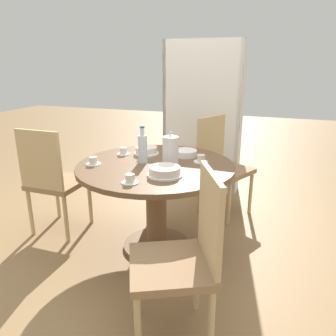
# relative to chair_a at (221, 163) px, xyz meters

# --- Properties ---
(ground_plane) EXTENTS (14.00, 14.00, 0.00)m
(ground_plane) POSITION_rel_chair_a_xyz_m (-0.35, -0.84, -0.50)
(ground_plane) COLOR #937047
(dining_table) EXTENTS (1.19, 1.19, 0.71)m
(dining_table) POSITION_rel_chair_a_xyz_m (-0.35, -0.84, 0.04)
(dining_table) COLOR brown
(dining_table) RESTS_ON ground_plane
(chair_a) EXTENTS (0.56, 0.56, 0.94)m
(chair_a) POSITION_rel_chair_a_xyz_m (0.00, 0.00, 0.00)
(chair_a) COLOR tan
(chair_a) RESTS_ON ground_plane
(chair_b) EXTENTS (0.42, 0.42, 0.94)m
(chair_b) POSITION_rel_chair_a_xyz_m (-1.25, -0.90, 0.00)
(chair_b) COLOR tan
(chair_b) RESTS_ON ground_plane
(chair_c) EXTENTS (0.56, 0.56, 0.94)m
(chair_c) POSITION_rel_chair_a_xyz_m (0.11, -1.63, 0.00)
(chair_c) COLOR tan
(chair_c) RESTS_ON ground_plane
(bookshelf) EXTENTS (0.86, 0.28, 1.67)m
(bookshelf) POSITION_rel_chair_a_xyz_m (-0.33, 0.55, 0.32)
(bookshelf) COLOR silver
(bookshelf) RESTS_ON ground_plane
(coffee_pot) EXTENTS (0.12, 0.12, 0.25)m
(coffee_pot) POSITION_rel_chair_a_xyz_m (-0.23, -0.83, 0.32)
(coffee_pot) COLOR silver
(coffee_pot) RESTS_ON dining_table
(water_bottle) EXTENTS (0.07, 0.07, 0.28)m
(water_bottle) POSITION_rel_chair_a_xyz_m (-0.45, -0.83, 0.32)
(water_bottle) COLOR silver
(water_bottle) RESTS_ON dining_table
(cake_main) EXTENTS (0.24, 0.24, 0.06)m
(cake_main) POSITION_rel_chair_a_xyz_m (-0.19, -1.07, 0.24)
(cake_main) COLOR white
(cake_main) RESTS_ON dining_table
(cake_second) EXTENTS (0.21, 0.21, 0.06)m
(cake_second) POSITION_rel_chair_a_xyz_m (-0.52, -0.61, 0.24)
(cake_second) COLOR white
(cake_second) RESTS_ON dining_table
(cup_a) EXTENTS (0.11, 0.11, 0.06)m
(cup_a) POSITION_rel_chair_a_xyz_m (-0.36, -1.27, 0.23)
(cup_a) COLOR white
(cup_a) RESTS_ON dining_table
(cup_b) EXTENTS (0.11, 0.11, 0.06)m
(cup_b) POSITION_rel_chair_a_xyz_m (-0.69, -0.68, 0.23)
(cup_b) COLOR white
(cup_b) RESTS_ON dining_table
(cup_c) EXTENTS (0.11, 0.11, 0.06)m
(cup_c) POSITION_rel_chair_a_xyz_m (-0.04, -0.69, 0.23)
(cup_c) COLOR white
(cup_c) RESTS_ON dining_table
(cup_d) EXTENTS (0.11, 0.11, 0.06)m
(cup_d) POSITION_rel_chair_a_xyz_m (-0.78, -1.01, 0.23)
(cup_d) COLOR white
(cup_d) RESTS_ON dining_table
(plate_stack) EXTENTS (0.19, 0.19, 0.05)m
(plate_stack) POSITION_rel_chair_a_xyz_m (-0.20, -0.56, 0.23)
(plate_stack) COLOR white
(plate_stack) RESTS_ON dining_table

